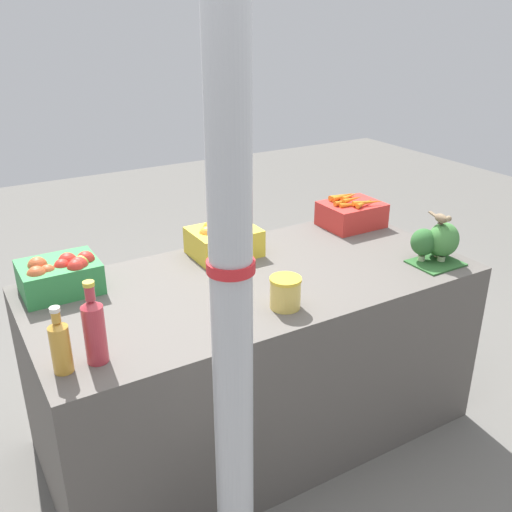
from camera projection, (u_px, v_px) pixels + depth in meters
The scene contains 11 objects.
ground_plane at pixel (256, 428), 2.77m from camera, with size 10.00×10.00×0.00m, color #605E59.
market_table at pixel (256, 357), 2.61m from camera, with size 1.91×0.90×0.81m, color #56514C.
support_pole at pixel (232, 306), 1.49m from camera, with size 0.13×0.13×2.31m.
apple_crate at pixel (61, 274), 2.29m from camera, with size 0.31×0.24×0.16m.
orange_crate at pixel (224, 238), 2.65m from camera, with size 0.31×0.24×0.16m.
carrot_crate at pixel (351, 213), 3.01m from camera, with size 0.31×0.24×0.16m.
broccoli_pile at pixel (439, 242), 2.57m from camera, with size 0.23×0.20×0.19m.
juice_bottle_amber at pixel (60, 345), 1.78m from camera, with size 0.06×0.06×0.23m.
juice_bottle_ruby at pixel (94, 329), 1.82m from camera, with size 0.07×0.07×0.29m.
pickle_jar at pixel (285, 293), 2.18m from camera, with size 0.12×0.12×0.13m.
sparrow_bird at pixel (442, 218), 2.50m from camera, with size 0.04×0.14×0.05m.
Camera 1 is at (-1.12, -1.90, 1.87)m, focal length 40.00 mm.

